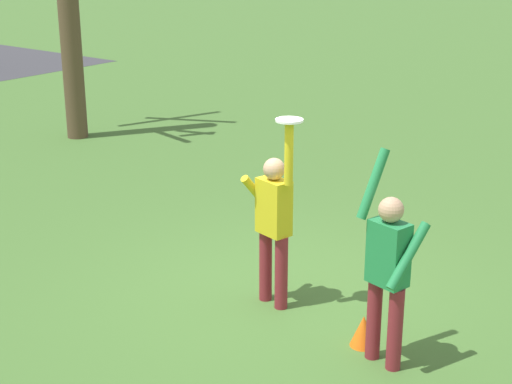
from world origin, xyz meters
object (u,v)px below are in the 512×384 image
(person_catcher, at_px, (274,219))
(field_cone_orange, at_px, (363,331))
(person_defender, at_px, (388,267))
(frisbee_disc, at_px, (289,120))

(person_catcher, relative_size, field_cone_orange, 6.50)
(person_catcher, distance_m, person_defender, 1.59)
(person_catcher, distance_m, frisbee_disc, 1.13)
(person_defender, distance_m, field_cone_orange, 0.89)
(frisbee_disc, bearing_deg, field_cone_orange, -98.53)
(person_defender, xyz_separation_m, field_cone_orange, (0.17, 0.31, -0.82))
(frisbee_disc, bearing_deg, person_catcher, 76.32)
(person_defender, distance_m, frisbee_disc, 1.76)
(person_catcher, height_order, person_defender, person_catcher)
(person_catcher, xyz_separation_m, frisbee_disc, (-0.05, -0.22, 1.11))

